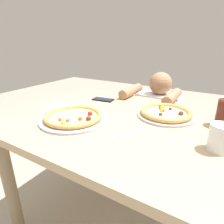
{
  "coord_description": "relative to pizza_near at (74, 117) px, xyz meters",
  "views": [
    {
      "loc": [
        0.44,
        -0.84,
        1.15
      ],
      "look_at": [
        -0.07,
        0.0,
        0.78
      ],
      "focal_mm": 30.4,
      "sensor_mm": 36.0,
      "label": 1
    }
  ],
  "objects": [
    {
      "name": "water_cup_clear",
      "position": [
        0.69,
        0.06,
        0.04
      ],
      "size": [
        0.09,
        0.09,
        0.11
      ],
      "color": "silver",
      "rests_on": "dining_table"
    },
    {
      "name": "diner_seated",
      "position": [
        0.2,
        0.83,
        -0.34
      ],
      "size": [
        0.39,
        0.51,
        0.91
      ],
      "color": "#333847",
      "rests_on": "ground"
    },
    {
      "name": "cell_phone",
      "position": [
        -0.07,
        0.39,
        -0.01
      ],
      "size": [
        0.16,
        0.09,
        0.01
      ],
      "color": "black",
      "rests_on": "dining_table"
    },
    {
      "name": "pizza_far",
      "position": [
        0.41,
        0.31,
        0.0
      ],
      "size": [
        0.32,
        0.32,
        0.04
      ],
      "color": "#B7B7BC",
      "rests_on": "dining_table"
    },
    {
      "name": "ground_plane",
      "position": [
        0.22,
        0.15,
        -0.77
      ],
      "size": [
        8.0,
        8.0,
        0.0
      ],
      "primitive_type": "plane",
      "color": "#9E9384"
    },
    {
      "name": "paper_napkin",
      "position": [
        -0.25,
        0.13,
        -0.02
      ],
      "size": [
        0.16,
        0.15,
        0.0
      ],
      "primitive_type": "cube",
      "rotation": [
        0.0,
        0.0,
        0.02
      ],
      "color": "white",
      "rests_on": "dining_table"
    },
    {
      "name": "pizza_near",
      "position": [
        0.0,
        0.0,
        0.0
      ],
      "size": [
        0.36,
        0.36,
        0.04
      ],
      "color": "#B7B7BC",
      "rests_on": "dining_table"
    },
    {
      "name": "fork",
      "position": [
        0.35,
        0.05,
        -0.02
      ],
      "size": [
        0.11,
        0.19,
        0.0
      ],
      "color": "silver",
      "rests_on": "dining_table"
    },
    {
      "name": "dining_table",
      "position": [
        0.22,
        0.15,
        -0.12
      ],
      "size": [
        1.24,
        0.94,
        0.75
      ],
      "color": "tan",
      "rests_on": "ground"
    }
  ]
}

